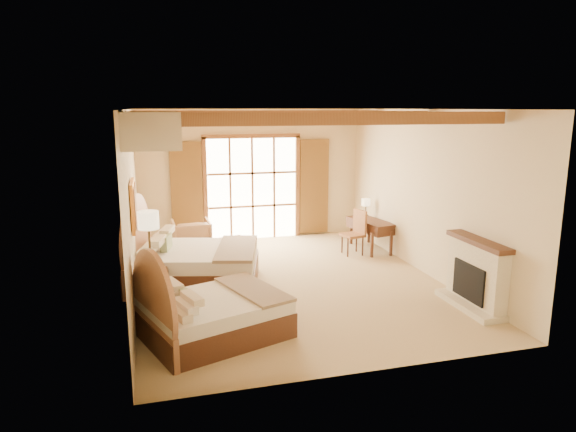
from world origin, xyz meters
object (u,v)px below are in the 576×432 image
object	(u,v)px
bed_near	(205,312)
bed_far	(186,262)
desk	(370,234)
nightstand	(152,285)
armchair	(191,237)

from	to	relation	value
bed_near	bed_far	bearing A→B (deg)	72.74
bed_near	desk	xyz separation A→B (m)	(4.20, 3.68, -0.01)
nightstand	bed_far	bearing A→B (deg)	46.21
bed_far	nightstand	world-z (taller)	bed_far
nightstand	desk	xyz separation A→B (m)	(4.91, 2.10, 0.06)
bed_near	bed_far	distance (m)	2.32
bed_far	armchair	distance (m)	2.12
bed_near	desk	world-z (taller)	bed_near
armchair	desk	bearing A→B (deg)	168.21
nightstand	desk	world-z (taller)	desk
nightstand	armchair	bearing A→B (deg)	69.41
nightstand	desk	size ratio (longest dim) A/B	0.45
armchair	nightstand	bearing A→B (deg)	71.12
nightstand	desk	bearing A→B (deg)	19.94
bed_near	nightstand	size ratio (longest dim) A/B	3.81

